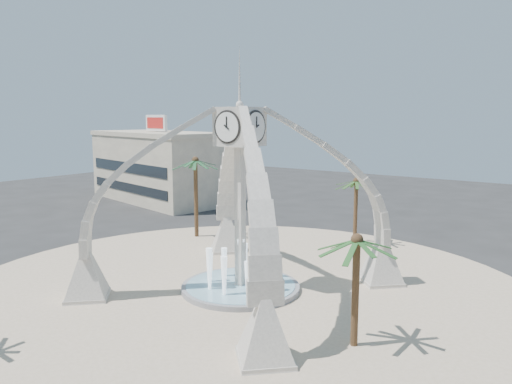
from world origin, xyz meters
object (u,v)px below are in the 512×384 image
Objects in this scene: clock_tower at (240,196)px; palm_west at (195,162)px; palm_north at (356,182)px; palm_east at (357,241)px; fountain at (241,286)px.

clock_tower reaches higher than palm_west.
palm_north is at bearing 22.99° from palm_west.
clock_tower is 10.31m from palm_east.
palm_west is (-12.92, 9.44, 7.11)m from fountain.
fountain is at bearing 162.79° from palm_east.
palm_west is at bearing 143.84° from fountain.
clock_tower reaches higher than fountain.
palm_west reaches higher than palm_north.
fountain is 16.42m from palm_north.
palm_west reaches higher than fountain.
palm_north is at bearing 85.90° from fountain.
clock_tower is 2.24× the size of fountain.
fountain is at bearing 90.00° from clock_tower.
fountain is at bearing -36.16° from palm_west.
fountain is 0.96× the size of palm_west.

